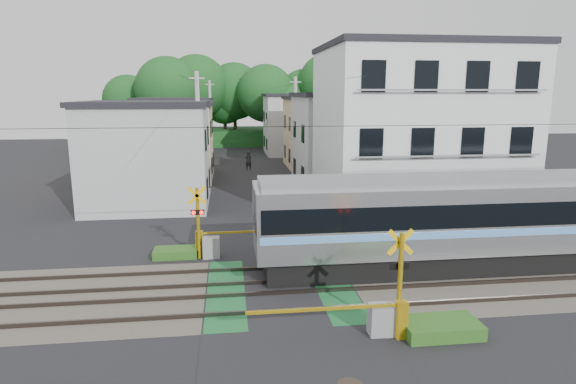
{
  "coord_description": "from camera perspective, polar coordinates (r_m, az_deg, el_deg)",
  "views": [
    {
      "loc": [
        -1.69,
        -15.82,
        6.78
      ],
      "look_at": [
        0.9,
        5.0,
        2.44
      ],
      "focal_mm": 30.0,
      "sensor_mm": 36.0,
      "label": 1
    }
  ],
  "objects": [
    {
      "name": "catenary",
      "position": [
        17.89,
        18.5,
        1.16
      ],
      "size": [
        60.0,
        5.04,
        7.0
      ],
      "color": "#2D2D33",
      "rests_on": "ground"
    },
    {
      "name": "crossing_signal_near",
      "position": [
        14.25,
        11.42,
        -13.75
      ],
      "size": [
        4.74,
        0.65,
        3.09
      ],
      "color": "yellow",
      "rests_on": "ground"
    },
    {
      "name": "apartment_block",
      "position": [
        27.37,
        14.89,
        6.85
      ],
      "size": [
        10.2,
        8.36,
        9.3
      ],
      "color": "silver",
      "rests_on": "ground"
    },
    {
      "name": "houses_row",
      "position": [
        41.93,
        -4.45,
        6.82
      ],
      "size": [
        22.07,
        31.35,
        6.8
      ],
      "color": "#AEB1B4",
      "rests_on": "ground"
    },
    {
      "name": "track_bed",
      "position": [
        17.28,
        -0.94,
        -11.28
      ],
      "size": [
        120.0,
        120.0,
        0.14
      ],
      "color": "#47423A",
      "rests_on": "ground"
    },
    {
      "name": "pedestrian",
      "position": [
        43.03,
        -4.73,
        3.75
      ],
      "size": [
        0.74,
        0.62,
        1.74
      ],
      "primitive_type": "imported",
      "rotation": [
        0.0,
        0.0,
        3.51
      ],
      "color": "#202328",
      "rests_on": "ground"
    },
    {
      "name": "weed_patches",
      "position": [
        17.4,
        4.96,
        -10.63
      ],
      "size": [
        10.25,
        8.8,
        0.4
      ],
      "color": "#2D5E1E",
      "rests_on": "ground"
    },
    {
      "name": "ground",
      "position": [
        17.29,
        -0.94,
        -11.39
      ],
      "size": [
        120.0,
        120.0,
        0.0
      ],
      "primitive_type": "plane",
      "color": "black"
    },
    {
      "name": "crossing_signal_far",
      "position": [
        20.41,
        -9.34,
        -5.76
      ],
      "size": [
        4.74,
        0.65,
        3.09
      ],
      "color": "yellow",
      "rests_on": "ground"
    },
    {
      "name": "utility_poles",
      "position": [
        38.92,
        -6.2,
        7.65
      ],
      "size": [
        7.9,
        42.0,
        8.0
      ],
      "color": "#A5A5A0",
      "rests_on": "ground"
    },
    {
      "name": "tree_hill",
      "position": [
        63.73,
        -5.45,
        10.69
      ],
      "size": [
        40.0,
        13.8,
        11.85
      ],
      "color": "#194D1D",
      "rests_on": "ground"
    }
  ]
}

